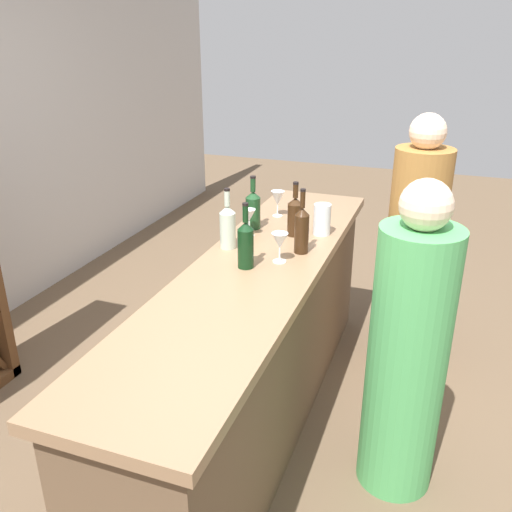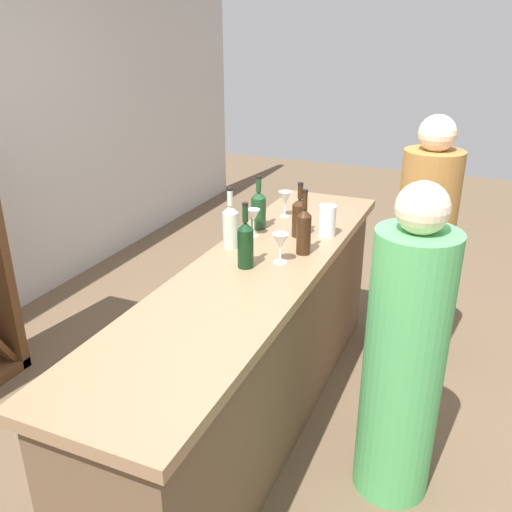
{
  "view_description": "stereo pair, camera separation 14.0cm",
  "coord_description": "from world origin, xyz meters",
  "px_view_note": "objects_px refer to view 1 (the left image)",
  "views": [
    {
      "loc": [
        -2.23,
        -0.81,
        1.97
      ],
      "look_at": [
        0.0,
        0.0,
        0.97
      ],
      "focal_mm": 38.35,
      "sensor_mm": 36.0,
      "label": 1
    },
    {
      "loc": [
        -2.18,
        -0.94,
        1.97
      ],
      "look_at": [
        0.0,
        0.0,
        0.97
      ],
      "focal_mm": 38.35,
      "sensor_mm": 36.0,
      "label": 2
    }
  ],
  "objects_px": {
    "wine_bottle_second_right_amber_brown": "(295,215)",
    "wine_glass_near_left": "(280,242)",
    "wine_glass_near_right": "(249,216)",
    "water_pitcher": "(322,219)",
    "wine_bottle_center_amber_brown": "(302,229)",
    "wine_bottle_rightmost_olive_green": "(253,209)",
    "wine_bottle_second_left_clear_pale": "(228,226)",
    "person_left_guest": "(407,356)",
    "wine_glass_near_center": "(278,199)",
    "person_center_guest": "(413,255)",
    "wine_bottle_leftmost_dark_green": "(246,243)"
  },
  "relations": [
    {
      "from": "wine_bottle_leftmost_dark_green",
      "to": "person_left_guest",
      "type": "height_order",
      "value": "person_left_guest"
    },
    {
      "from": "wine_bottle_center_amber_brown",
      "to": "wine_glass_near_right",
      "type": "height_order",
      "value": "wine_bottle_center_amber_brown"
    },
    {
      "from": "wine_bottle_leftmost_dark_green",
      "to": "wine_bottle_center_amber_brown",
      "type": "relative_size",
      "value": 0.96
    },
    {
      "from": "wine_bottle_rightmost_olive_green",
      "to": "person_center_guest",
      "type": "distance_m",
      "value": 1.0
    },
    {
      "from": "wine_bottle_second_right_amber_brown",
      "to": "water_pitcher",
      "type": "bearing_deg",
      "value": -64.37
    },
    {
      "from": "wine_glass_near_center",
      "to": "wine_glass_near_right",
      "type": "height_order",
      "value": "wine_glass_near_center"
    },
    {
      "from": "wine_bottle_rightmost_olive_green",
      "to": "wine_glass_near_left",
      "type": "xyz_separation_m",
      "value": [
        -0.4,
        -0.29,
        -0.01
      ]
    },
    {
      "from": "wine_bottle_second_left_clear_pale",
      "to": "person_left_guest",
      "type": "relative_size",
      "value": 0.22
    },
    {
      "from": "wine_glass_near_center",
      "to": "person_left_guest",
      "type": "bearing_deg",
      "value": -135.28
    },
    {
      "from": "wine_glass_near_left",
      "to": "person_left_guest",
      "type": "relative_size",
      "value": 0.1
    },
    {
      "from": "wine_bottle_second_left_clear_pale",
      "to": "wine_bottle_leftmost_dark_green",
      "type": "bearing_deg",
      "value": -138.87
    },
    {
      "from": "wine_bottle_second_left_clear_pale",
      "to": "wine_glass_near_right",
      "type": "relative_size",
      "value": 2.08
    },
    {
      "from": "wine_glass_near_center",
      "to": "wine_bottle_center_amber_brown",
      "type": "bearing_deg",
      "value": -150.31
    },
    {
      "from": "wine_bottle_second_right_amber_brown",
      "to": "wine_glass_near_center",
      "type": "distance_m",
      "value": 0.33
    },
    {
      "from": "wine_bottle_second_left_clear_pale",
      "to": "wine_glass_near_left",
      "type": "height_order",
      "value": "wine_bottle_second_left_clear_pale"
    },
    {
      "from": "wine_glass_near_center",
      "to": "wine_glass_near_left",
      "type": "bearing_deg",
      "value": -161.28
    },
    {
      "from": "wine_bottle_second_left_clear_pale",
      "to": "wine_bottle_rightmost_olive_green",
      "type": "bearing_deg",
      "value": -3.35
    },
    {
      "from": "wine_bottle_center_amber_brown",
      "to": "water_pitcher",
      "type": "xyz_separation_m",
      "value": [
        0.29,
        -0.03,
        -0.04
      ]
    },
    {
      "from": "wine_bottle_second_right_amber_brown",
      "to": "wine_glass_near_right",
      "type": "bearing_deg",
      "value": 112.81
    },
    {
      "from": "wine_glass_near_right",
      "to": "wine_bottle_second_left_clear_pale",
      "type": "bearing_deg",
      "value": 167.96
    },
    {
      "from": "person_center_guest",
      "to": "wine_glass_near_center",
      "type": "bearing_deg",
      "value": 19.58
    },
    {
      "from": "wine_glass_near_left",
      "to": "person_left_guest",
      "type": "xyz_separation_m",
      "value": [
        -0.23,
        -0.65,
        -0.36
      ]
    },
    {
      "from": "wine_bottle_center_amber_brown",
      "to": "wine_glass_near_center",
      "type": "bearing_deg",
      "value": 29.69
    },
    {
      "from": "wine_glass_near_left",
      "to": "wine_glass_near_right",
      "type": "bearing_deg",
      "value": 42.94
    },
    {
      "from": "person_left_guest",
      "to": "wine_glass_near_center",
      "type": "bearing_deg",
      "value": -31.73
    },
    {
      "from": "wine_bottle_rightmost_olive_green",
      "to": "person_left_guest",
      "type": "xyz_separation_m",
      "value": [
        -0.63,
        -0.94,
        -0.37
      ]
    },
    {
      "from": "wine_bottle_second_left_clear_pale",
      "to": "person_left_guest",
      "type": "xyz_separation_m",
      "value": [
        -0.31,
        -0.95,
        -0.37
      ]
    },
    {
      "from": "wine_glass_near_right",
      "to": "water_pitcher",
      "type": "bearing_deg",
      "value": -66.13
    },
    {
      "from": "wine_bottle_center_amber_brown",
      "to": "wine_glass_near_left",
      "type": "height_order",
      "value": "wine_bottle_center_amber_brown"
    },
    {
      "from": "wine_bottle_second_right_amber_brown",
      "to": "person_left_guest",
      "type": "distance_m",
      "value": 0.98
    },
    {
      "from": "wine_bottle_second_left_clear_pale",
      "to": "water_pitcher",
      "type": "distance_m",
      "value": 0.54
    },
    {
      "from": "wine_bottle_rightmost_olive_green",
      "to": "water_pitcher",
      "type": "bearing_deg",
      "value": -84.48
    },
    {
      "from": "wine_bottle_second_right_amber_brown",
      "to": "person_center_guest",
      "type": "distance_m",
      "value": 0.81
    },
    {
      "from": "wine_glass_near_left",
      "to": "wine_bottle_rightmost_olive_green",
      "type": "bearing_deg",
      "value": 35.2
    },
    {
      "from": "wine_bottle_second_left_clear_pale",
      "to": "wine_glass_near_left",
      "type": "bearing_deg",
      "value": -105.49
    },
    {
      "from": "wine_bottle_second_right_amber_brown",
      "to": "wine_glass_near_right",
      "type": "relative_size",
      "value": 1.96
    },
    {
      "from": "wine_bottle_center_amber_brown",
      "to": "wine_bottle_rightmost_olive_green",
      "type": "xyz_separation_m",
      "value": [
        0.25,
        0.35,
        -0.01
      ]
    },
    {
      "from": "wine_bottle_second_left_clear_pale",
      "to": "wine_glass_near_center",
      "type": "bearing_deg",
      "value": -8.21
    },
    {
      "from": "wine_bottle_second_left_clear_pale",
      "to": "water_pitcher",
      "type": "xyz_separation_m",
      "value": [
        0.36,
        -0.4,
        -0.03
      ]
    },
    {
      "from": "wine_glass_near_left",
      "to": "wine_glass_near_center",
      "type": "distance_m",
      "value": 0.69
    },
    {
      "from": "wine_glass_near_left",
      "to": "wine_bottle_second_right_amber_brown",
      "type": "bearing_deg",
      "value": 5.26
    },
    {
      "from": "wine_bottle_leftmost_dark_green",
      "to": "person_center_guest",
      "type": "height_order",
      "value": "person_center_guest"
    },
    {
      "from": "wine_bottle_second_right_amber_brown",
      "to": "wine_glass_near_left",
      "type": "distance_m",
      "value": 0.38
    },
    {
      "from": "wine_bottle_second_left_clear_pale",
      "to": "person_center_guest",
      "type": "height_order",
      "value": "person_center_guest"
    },
    {
      "from": "wine_bottle_center_amber_brown",
      "to": "wine_bottle_rightmost_olive_green",
      "type": "relative_size",
      "value": 1.1
    },
    {
      "from": "water_pitcher",
      "to": "wine_bottle_center_amber_brown",
      "type": "bearing_deg",
      "value": 173.2
    },
    {
      "from": "wine_glass_near_center",
      "to": "person_center_guest",
      "type": "xyz_separation_m",
      "value": [
        0.15,
        -0.8,
        -0.31
      ]
    },
    {
      "from": "wine_glass_near_center",
      "to": "water_pitcher",
      "type": "relative_size",
      "value": 0.91
    },
    {
      "from": "wine_bottle_second_right_amber_brown",
      "to": "wine_bottle_rightmost_olive_green",
      "type": "bearing_deg",
      "value": 83.75
    },
    {
      "from": "wine_bottle_second_right_amber_brown",
      "to": "person_left_guest",
      "type": "height_order",
      "value": "person_left_guest"
    }
  ]
}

